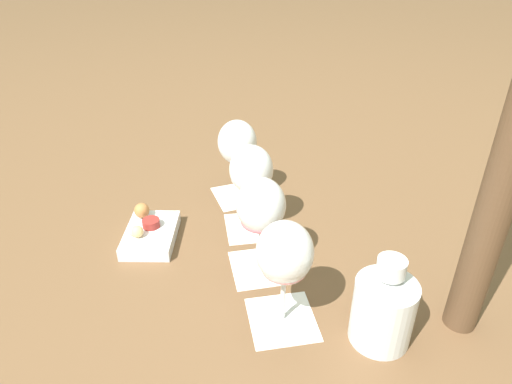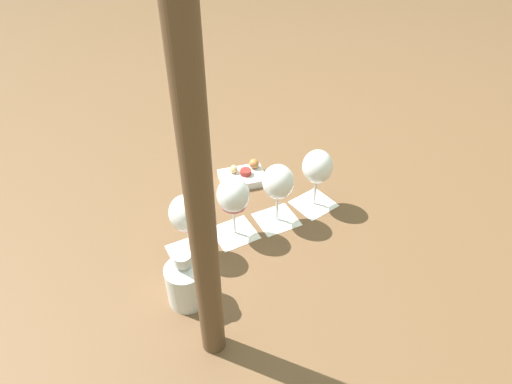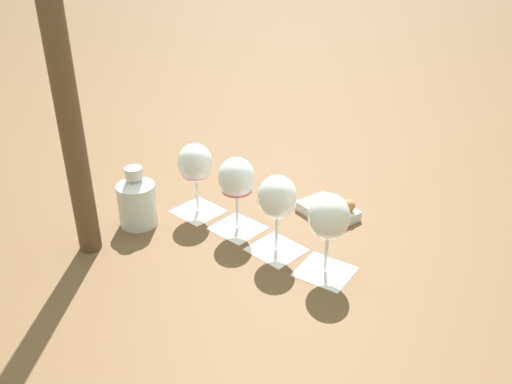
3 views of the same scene
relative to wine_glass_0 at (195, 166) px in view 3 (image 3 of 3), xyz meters
The scene contains 12 objects.
ground_plane 0.24m from the wine_glass_0, 46.71° to the right, with size 8.00×8.00×0.00m, color brown.
tasting_card_0 0.13m from the wine_glass_0, ahead, with size 0.15×0.15×0.00m.
tasting_card_1 0.19m from the wine_glass_0, 43.69° to the right, with size 0.15×0.15×0.00m.
tasting_card_2 0.29m from the wine_glass_0, 47.09° to the right, with size 0.15×0.15×0.00m.
tasting_card_3 0.42m from the wine_glass_0, 46.21° to the right, with size 0.15×0.15×0.00m.
wine_glass_0 is the anchor object (origin of this frame).
wine_glass_1 0.13m from the wine_glass_0, 43.69° to the right, with size 0.09×0.09×0.19m.
wine_glass_2 0.26m from the wine_glass_0, 47.09° to the right, with size 0.09×0.09×0.19m.
wine_glass_3 0.40m from the wine_glass_0, 46.21° to the right, with size 0.09×0.09×0.19m.
ceramic_vase 0.17m from the wine_glass_0, 161.83° to the right, with size 0.09×0.09×0.15m.
snack_dish 0.36m from the wine_glass_0, ahead, with size 0.16×0.17×0.06m.
umbrella_pole 0.45m from the wine_glass_0, 149.54° to the right, with size 0.05×0.05×0.96m.
Camera 3 is at (-0.10, -1.08, 0.70)m, focal length 38.00 mm.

